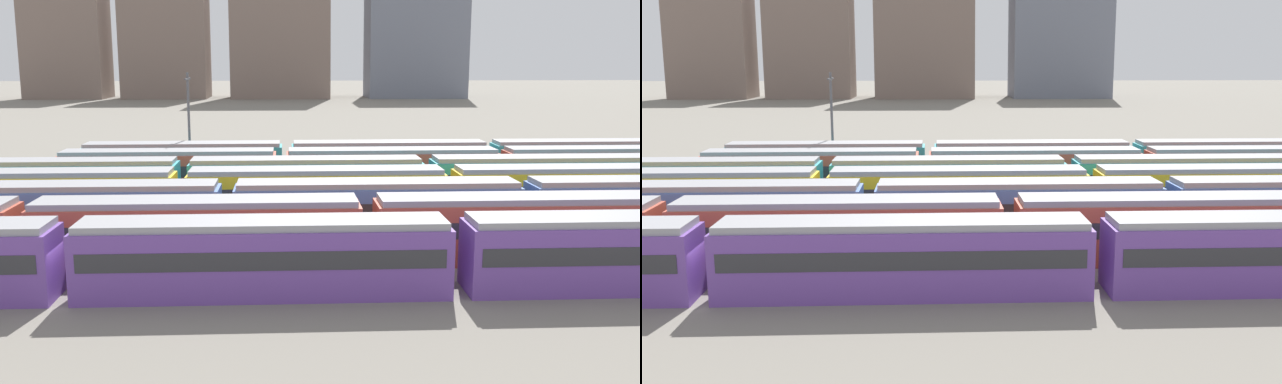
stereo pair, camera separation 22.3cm
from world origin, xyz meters
The scene contains 11 objects.
ground_plane centered at (0.00, 15.60, 0.00)m, with size 600.00×600.00×0.00m, color slate.
train_track_0 centered at (19.81, 0.00, 1.90)m, with size 74.70×3.06×3.75m.
train_track_1 centered at (16.02, 5.20, 1.90)m, with size 74.70×3.06×3.75m.
train_track_2 centered at (17.22, 10.40, 1.90)m, with size 55.80×3.06×3.75m.
train_track_4 centered at (22.50, 20.80, 1.90)m, with size 74.70×3.06×3.75m.
train_track_6 centered at (21.03, 31.20, 1.90)m, with size 55.80×3.06×3.75m.
catenary_pole_1 centered at (2.34, 33.99, 5.55)m, with size 0.24×3.20×10.01m.
distant_building_0 centered at (-49.25, 169.07, 16.63)m, with size 21.50×15.20×33.27m, color #7A665B.
distant_building_1 centered at (-21.78, 169.07, 16.20)m, with size 23.30×15.98×32.39m, color #7A665B.
distant_building_2 centered at (10.26, 169.07, 21.23)m, with size 27.42×18.03×42.46m, color #7A665B.
distant_building_3 centered at (48.64, 169.07, 17.66)m, with size 27.47×17.54×35.33m, color slate.
Camera 2 is at (11.68, -32.61, 11.39)m, focal length 39.13 mm.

